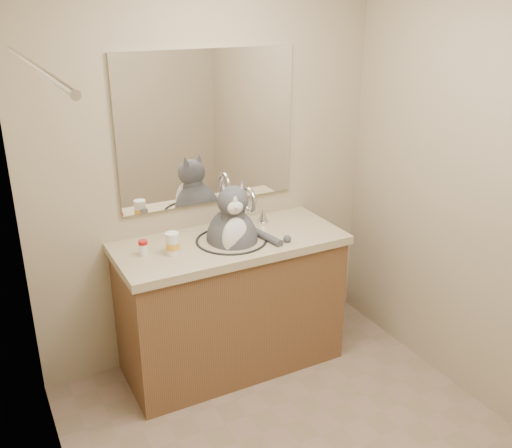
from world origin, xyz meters
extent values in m
cube|color=tan|center=(0.00, 1.25, 1.20)|extent=(2.20, 0.01, 2.40)
cube|color=tan|center=(-1.10, 0.00, 1.20)|extent=(0.01, 2.50, 2.40)
cube|color=tan|center=(1.10, 0.00, 1.20)|extent=(0.01, 2.50, 2.40)
cube|color=brown|center=(0.00, 0.96, 0.40)|extent=(1.30, 0.55, 0.80)
cube|color=tan|center=(0.00, 0.96, 0.83)|extent=(1.34, 0.59, 0.05)
torus|color=black|center=(0.00, 0.94, 0.85)|extent=(0.42, 0.42, 0.02)
ellipsoid|color=white|center=(0.00, 0.94, 0.78)|extent=(0.40, 0.40, 0.15)
cylinder|color=silver|center=(0.17, 1.11, 0.95)|extent=(0.03, 0.03, 0.18)
torus|color=silver|center=(0.17, 1.05, 1.04)|extent=(0.03, 0.16, 0.16)
cone|color=silver|center=(0.30, 1.11, 0.90)|extent=(0.06, 0.06, 0.08)
cube|color=white|center=(0.00, 1.24, 1.45)|extent=(1.10, 0.02, 0.90)
cube|color=beige|center=(-1.05, 0.10, 1.00)|extent=(0.01, 1.20, 1.90)
cylinder|color=silver|center=(-1.05, 0.10, 1.97)|extent=(0.02, 1.30, 0.02)
ellipsoid|color=#49494E|center=(0.01, 0.96, 0.84)|extent=(0.37, 0.39, 0.40)
ellipsoid|color=white|center=(-0.02, 0.85, 0.90)|extent=(0.18, 0.13, 0.25)
ellipsoid|color=#49494E|center=(0.00, 0.91, 1.11)|extent=(0.21, 0.20, 0.17)
ellipsoid|color=white|center=(-0.02, 0.84, 1.09)|extent=(0.10, 0.07, 0.08)
sphere|color=#D88C8C|center=(-0.03, 0.82, 1.10)|extent=(0.02, 0.02, 0.02)
cone|color=#49494E|center=(-0.05, 0.94, 1.19)|extent=(0.09, 0.08, 0.09)
cone|color=#49494E|center=(0.05, 0.91, 1.19)|extent=(0.09, 0.08, 0.09)
cylinder|color=#49494E|center=(0.19, 0.87, 0.87)|extent=(0.09, 0.27, 0.04)
cylinder|color=white|center=(-0.51, 0.98, 0.88)|extent=(0.05, 0.05, 0.07)
cylinder|color=#AB1212|center=(-0.51, 0.98, 0.93)|extent=(0.06, 0.06, 0.02)
cylinder|color=white|center=(-0.36, 0.93, 0.90)|extent=(0.08, 0.08, 0.10)
cylinder|color=gold|center=(-0.36, 0.93, 0.90)|extent=(0.09, 0.09, 0.04)
cylinder|color=white|center=(-0.36, 0.93, 0.96)|extent=(0.09, 0.09, 0.03)
cylinder|color=slate|center=(-0.35, 0.96, 0.89)|extent=(0.05, 0.05, 0.08)
camera|label=1|loc=(-1.28, -1.81, 2.16)|focal=40.00mm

